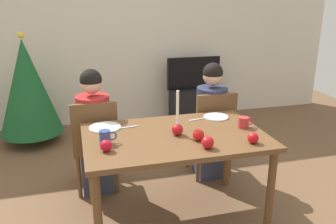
# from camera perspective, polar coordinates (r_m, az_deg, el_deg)

# --- Properties ---
(ground_plane) EXTENTS (7.68, 7.68, 0.00)m
(ground_plane) POSITION_cam_1_polar(r_m,az_deg,el_deg) (3.10, 1.00, -16.62)
(ground_plane) COLOR brown
(back_wall) EXTENTS (6.40, 0.10, 2.60)m
(back_wall) POSITION_cam_1_polar(r_m,az_deg,el_deg) (5.11, -7.18, 12.83)
(back_wall) COLOR beige
(back_wall) RESTS_ON ground
(dining_table) EXTENTS (1.40, 0.90, 0.75)m
(dining_table) POSITION_cam_1_polar(r_m,az_deg,el_deg) (2.77, 1.08, -5.25)
(dining_table) COLOR brown
(dining_table) RESTS_ON ground
(chair_left) EXTENTS (0.40, 0.40, 0.90)m
(chair_left) POSITION_cam_1_polar(r_m,az_deg,el_deg) (3.30, -11.67, -4.59)
(chair_left) COLOR brown
(chair_left) RESTS_ON ground
(chair_right) EXTENTS (0.40, 0.40, 0.90)m
(chair_right) POSITION_cam_1_polar(r_m,az_deg,el_deg) (3.54, 7.10, -2.77)
(chair_right) COLOR brown
(chair_right) RESTS_ON ground
(person_left_child) EXTENTS (0.30, 0.30, 1.17)m
(person_left_child) POSITION_cam_1_polar(r_m,az_deg,el_deg) (3.31, -11.77, -3.45)
(person_left_child) COLOR #33384C
(person_left_child) RESTS_ON ground
(person_right_child) EXTENTS (0.30, 0.30, 1.17)m
(person_right_child) POSITION_cam_1_polar(r_m,az_deg,el_deg) (3.54, 6.95, -1.72)
(person_right_child) COLOR #33384C
(person_right_child) RESTS_ON ground
(tv_stand) EXTENTS (0.64, 0.40, 0.48)m
(tv_stand) POSITION_cam_1_polar(r_m,az_deg,el_deg) (5.25, 4.04, 1.26)
(tv_stand) COLOR black
(tv_stand) RESTS_ON ground
(tv) EXTENTS (0.79, 0.05, 0.46)m
(tv) POSITION_cam_1_polar(r_m,az_deg,el_deg) (5.13, 4.16, 6.28)
(tv) COLOR black
(tv) RESTS_ON tv_stand
(christmas_tree) EXTENTS (0.75, 0.75, 1.38)m
(christmas_tree) POSITION_cam_1_polar(r_m,az_deg,el_deg) (4.61, -21.77, 3.76)
(christmas_tree) COLOR brown
(christmas_tree) RESTS_ON ground
(candle_centerpiece) EXTENTS (0.09, 0.09, 0.35)m
(candle_centerpiece) POSITION_cam_1_polar(r_m,az_deg,el_deg) (2.70, 1.52, -2.34)
(candle_centerpiece) COLOR red
(candle_centerpiece) RESTS_ON dining_table
(plate_left) EXTENTS (0.26, 0.26, 0.01)m
(plate_left) POSITION_cam_1_polar(r_m,az_deg,el_deg) (2.91, -10.16, -2.47)
(plate_left) COLOR silver
(plate_left) RESTS_ON dining_table
(plate_right) EXTENTS (0.22, 0.22, 0.01)m
(plate_right) POSITION_cam_1_polar(r_m,az_deg,el_deg) (3.14, 7.76, -0.79)
(plate_right) COLOR silver
(plate_right) RESTS_ON dining_table
(mug_left) EXTENTS (0.13, 0.08, 0.10)m
(mug_left) POSITION_cam_1_polar(r_m,az_deg,el_deg) (2.60, -10.07, -4.01)
(mug_left) COLOR #33477F
(mug_left) RESTS_ON dining_table
(mug_right) EXTENTS (0.13, 0.09, 0.09)m
(mug_right) POSITION_cam_1_polar(r_m,az_deg,el_deg) (2.93, 12.17, -1.67)
(mug_right) COLOR #B72D2D
(mug_right) RESTS_ON dining_table
(fork_left) EXTENTS (0.18, 0.04, 0.01)m
(fork_left) POSITION_cam_1_polar(r_m,az_deg,el_deg) (2.89, -6.64, -2.48)
(fork_left) COLOR silver
(fork_left) RESTS_ON dining_table
(fork_right) EXTENTS (0.18, 0.05, 0.01)m
(fork_right) POSITION_cam_1_polar(r_m,az_deg,el_deg) (3.07, 4.94, -1.16)
(fork_right) COLOR silver
(fork_right) RESTS_ON dining_table
(apple_near_candle) EXTENTS (0.09, 0.09, 0.09)m
(apple_near_candle) POSITION_cam_1_polar(r_m,az_deg,el_deg) (2.50, 6.44, -4.90)
(apple_near_candle) COLOR red
(apple_near_candle) RESTS_ON dining_table
(apple_by_left_plate) EXTENTS (0.08, 0.08, 0.08)m
(apple_by_left_plate) POSITION_cam_1_polar(r_m,az_deg,el_deg) (2.47, -9.99, -5.38)
(apple_by_left_plate) COLOR red
(apple_by_left_plate) RESTS_ON dining_table
(apple_by_right_mug) EXTENTS (0.08, 0.08, 0.08)m
(apple_by_right_mug) POSITION_cam_1_polar(r_m,az_deg,el_deg) (2.64, 13.57, -4.09)
(apple_by_right_mug) COLOR red
(apple_by_right_mug) RESTS_ON dining_table
(apple_far_edge) EXTENTS (0.09, 0.09, 0.09)m
(apple_far_edge) POSITION_cam_1_polar(r_m,az_deg,el_deg) (2.62, 4.94, -3.71)
(apple_far_edge) COLOR red
(apple_far_edge) RESTS_ON dining_table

